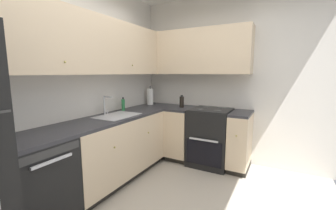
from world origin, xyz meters
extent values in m
cube|color=silver|center=(0.00, 1.50, 1.34)|extent=(3.79, 0.05, 2.69)
cube|color=silver|center=(1.87, 0.00, 1.34)|extent=(0.05, 3.06, 2.69)
cube|color=black|center=(-0.65, 1.18, 0.43)|extent=(0.60, 0.60, 0.85)
cube|color=#333333|center=(-0.65, 0.88, 0.80)|extent=(0.55, 0.01, 0.07)
cube|color=silver|center=(-0.65, 0.86, 0.73)|extent=(0.36, 0.02, 0.02)
cube|color=beige|center=(0.45, 1.18, 0.47)|extent=(1.59, 0.60, 0.76)
cube|color=black|center=(0.45, 1.21, 0.04)|extent=(1.59, 0.54, 0.09)
sphere|color=tan|center=(0.10, 0.87, 0.61)|extent=(0.02, 0.02, 0.02)
sphere|color=tan|center=(0.80, 0.87, 0.61)|extent=(0.02, 0.02, 0.02)
cube|color=#2D2D33|center=(0.45, 1.18, 0.87)|extent=(2.80, 0.60, 0.03)
cube|color=beige|center=(1.55, 0.69, 0.47)|extent=(0.60, 0.37, 0.76)
cube|color=black|center=(1.58, 0.69, 0.04)|extent=(0.54, 0.37, 0.09)
cube|color=beige|center=(1.55, -0.27, 0.47)|extent=(0.60, 0.28, 0.76)
cube|color=black|center=(1.58, -0.27, 0.04)|extent=(0.54, 0.28, 0.09)
sphere|color=tan|center=(1.23, -0.27, 0.61)|extent=(0.02, 0.02, 0.02)
cube|color=#2D2D33|center=(1.55, 0.69, 0.87)|extent=(0.60, 0.37, 0.03)
cube|color=#2D2D33|center=(1.55, -0.27, 0.87)|extent=(0.60, 0.28, 0.03)
cube|color=black|center=(1.57, 0.19, 0.44)|extent=(0.64, 0.62, 0.89)
cube|color=black|center=(1.24, 0.19, 0.28)|extent=(0.02, 0.55, 0.37)
cube|color=silver|center=(1.22, 0.19, 0.49)|extent=(0.02, 0.43, 0.02)
cube|color=black|center=(1.57, 0.19, 0.89)|extent=(0.59, 0.60, 0.01)
cube|color=black|center=(1.87, 0.19, 0.96)|extent=(0.03, 0.60, 0.15)
cylinder|color=#4C4C4C|center=(1.43, 0.05, 0.90)|extent=(0.11, 0.11, 0.01)
cylinder|color=#4C4C4C|center=(1.43, 0.33, 0.90)|extent=(0.11, 0.11, 0.01)
cylinder|color=#4C4C4C|center=(1.71, 0.05, 0.90)|extent=(0.11, 0.11, 0.01)
cylinder|color=#4C4C4C|center=(1.71, 0.33, 0.90)|extent=(0.11, 0.11, 0.01)
cube|color=beige|center=(0.29, 1.32, 1.80)|extent=(2.48, 0.32, 0.71)
sphere|color=tan|center=(-0.26, 1.15, 1.57)|extent=(0.02, 0.02, 0.02)
sphere|color=tan|center=(0.83, 1.15, 1.57)|extent=(0.02, 0.02, 0.02)
cube|color=beige|center=(1.69, 0.56, 1.80)|extent=(0.32, 1.84, 0.71)
cube|color=#B7B7BC|center=(0.48, 1.15, 0.89)|extent=(0.58, 0.40, 0.01)
cube|color=gray|center=(0.48, 1.15, 0.84)|extent=(0.53, 0.36, 0.09)
cube|color=#99999E|center=(0.48, 1.15, 0.86)|extent=(0.02, 0.35, 0.06)
cylinder|color=silver|center=(0.48, 1.38, 1.02)|extent=(0.02, 0.02, 0.26)
cylinder|color=silver|center=(0.48, 1.30, 1.14)|extent=(0.02, 0.15, 0.02)
cylinder|color=silver|center=(0.53, 1.38, 0.92)|extent=(0.02, 0.02, 0.06)
cylinder|color=#338C4C|center=(0.85, 1.36, 0.97)|extent=(0.05, 0.05, 0.17)
cylinder|color=#262626|center=(0.85, 1.36, 1.08)|extent=(0.02, 0.02, 0.03)
cylinder|color=white|center=(1.58, 1.34, 1.03)|extent=(0.11, 0.11, 0.29)
cylinder|color=#3F3F3F|center=(1.58, 1.34, 1.05)|extent=(0.02, 0.02, 0.35)
cylinder|color=black|center=(1.55, 0.69, 0.98)|extent=(0.07, 0.07, 0.18)
cylinder|color=black|center=(1.55, 0.69, 1.08)|extent=(0.04, 0.04, 0.02)
camera|label=1|loc=(-1.70, -0.80, 1.46)|focal=23.05mm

